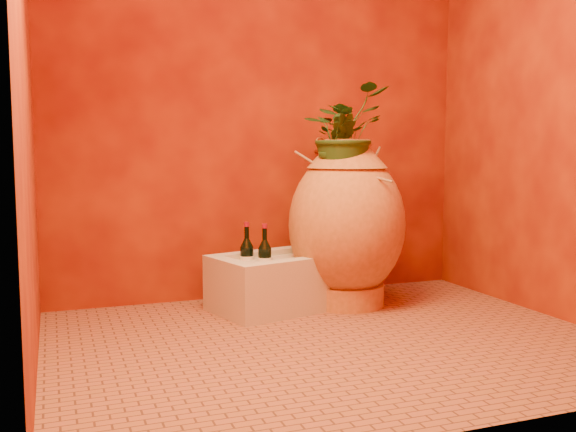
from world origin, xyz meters
name	(u,v)px	position (x,y,z in m)	size (l,w,h in m)	color
floor	(332,341)	(0.00, 0.00, 0.00)	(2.50, 2.50, 0.00)	brown
wall_back	(263,83)	(0.00, 1.00, 1.25)	(2.50, 0.02, 2.50)	#5F0B05
wall_left	(23,44)	(-1.25, 0.00, 1.25)	(0.02, 2.00, 2.50)	#5F0B05
wall_right	(561,73)	(1.25, 0.00, 1.25)	(0.02, 2.00, 2.50)	#5F0B05
amphora	(347,223)	(0.35, 0.60, 0.46)	(0.69, 0.69, 0.92)	#C27836
stone_basin	(275,283)	(-0.06, 0.64, 0.14)	(0.73, 0.60, 0.30)	beige
wine_bottle_a	(247,258)	(-0.19, 0.71, 0.28)	(0.08, 0.08, 0.31)	black
wine_bottle_b	(265,260)	(-0.11, 0.64, 0.27)	(0.07, 0.07, 0.30)	black
wine_bottle_c	(304,255)	(0.12, 0.65, 0.29)	(0.08, 0.08, 0.35)	black
wall_tap	(321,149)	(0.34, 0.92, 0.87)	(0.07, 0.14, 0.16)	#965F22
plant_main	(344,133)	(0.33, 0.59, 0.96)	(0.46, 0.40, 0.51)	#1F4016
plant_side	(337,148)	(0.27, 0.55, 0.88)	(0.20, 0.16, 0.37)	#1F4016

